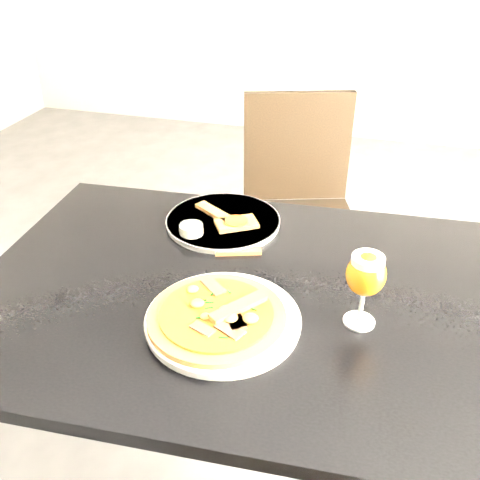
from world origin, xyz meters
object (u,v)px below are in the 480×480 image
(dining_table, at_px, (255,322))
(pizza, at_px, (217,315))
(beer_glass, at_px, (366,275))
(chair_far, at_px, (299,210))

(dining_table, height_order, pizza, pizza)
(dining_table, distance_m, beer_glass, 0.30)
(dining_table, bearing_deg, beer_glass, -15.68)
(chair_far, height_order, beer_glass, beer_glass)
(dining_table, height_order, beer_glass, beer_glass)
(beer_glass, bearing_deg, pizza, -162.64)
(chair_far, xyz_separation_m, beer_glass, (0.26, -0.90, 0.37))
(chair_far, height_order, pizza, chair_far)
(chair_far, xyz_separation_m, pizza, (0.00, -0.98, 0.28))
(chair_far, distance_m, pizza, 1.02)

